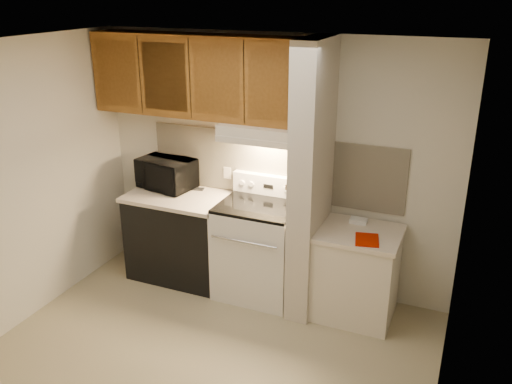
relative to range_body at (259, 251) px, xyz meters
The scene contains 50 objects.
floor 1.24m from the range_body, 90.00° to the right, with size 3.60×3.60×0.00m, color tan.
ceiling 2.34m from the range_body, 90.00° to the right, with size 3.60×3.60×0.00m, color white.
wall_back 0.86m from the range_body, 90.00° to the left, with size 3.60×0.02×2.50m, color beige.
wall_left 2.28m from the range_body, 147.31° to the right, with size 0.02×3.00×2.50m, color beige.
wall_right 2.28m from the range_body, 32.69° to the right, with size 0.02×3.00×2.50m, color beige.
backsplash 0.84m from the range_body, 90.00° to the left, with size 2.60×0.02×0.63m, color beige.
range_body is the anchor object (origin of this frame).
oven_window 0.32m from the range_body, 90.00° to the right, with size 0.50×0.01×0.30m, color black.
oven_handle 0.44m from the range_body, 90.00° to the right, with size 0.02×0.02×0.65m, color silver.
cooktop 0.48m from the range_body, ahead, with size 0.74×0.64×0.03m, color black.
range_backguard 0.66m from the range_body, 90.00° to the left, with size 0.76×0.08×0.20m, color silver.
range_display 0.64m from the range_body, 90.00° to the left, with size 0.10×0.01×0.04m, color black.
range_knob_left_outer 0.70m from the range_body, 139.40° to the left, with size 0.05×0.05×0.02m, color silver.
range_knob_left_inner 0.66m from the range_body, 126.87° to the left, with size 0.05×0.05×0.02m, color silver.
range_knob_right_inner 0.66m from the range_body, 53.13° to the left, with size 0.05×0.05×0.02m, color silver.
range_knob_right_outer 0.70m from the range_body, 40.60° to the left, with size 0.05×0.05×0.02m, color silver.
dishwasher_front 0.88m from the range_body, behind, with size 1.00×0.63×0.87m, color black.
left_countertop 0.98m from the range_body, behind, with size 1.04×0.67×0.04m, color beige.
spoon_rest 0.96m from the range_body, 165.63° to the left, with size 0.22×0.07×0.01m, color black.
teal_jar 1.20m from the range_body, 167.75° to the left, with size 0.10×0.10×0.11m, color #2C6465.
outlet 0.86m from the range_body, 146.31° to the left, with size 0.08×0.01×0.12m, color beige.
microwave 1.26m from the range_body, behind, with size 0.56×0.38×0.31m, color black.
partition_pillar 0.94m from the range_body, ahead, with size 0.22×0.70×2.50m, color beige.
pillar_trim 0.93m from the range_body, ahead, with size 0.01×0.70×0.04m, color brown.
knife_strip 0.95m from the range_body, ahead, with size 0.02×0.42×0.04m, color black.
knife_blade_a 0.87m from the range_body, 28.28° to the right, with size 0.01×0.04×0.16m, color silver.
knife_handle_a 1.01m from the range_body, 28.98° to the right, with size 0.02×0.02×0.10m, color black.
knife_blade_b 0.85m from the range_body, 18.15° to the right, with size 0.01×0.04×0.18m, color silver.
knife_handle_b 0.99m from the range_body, 20.63° to the right, with size 0.02×0.02×0.10m, color black.
knife_blade_c 0.83m from the range_body, ahead, with size 0.01×0.04×0.20m, color silver.
knife_handle_c 0.99m from the range_body, ahead, with size 0.02×0.02×0.10m, color black.
knife_blade_d 0.85m from the range_body, ahead, with size 0.01×0.04×0.16m, color silver.
knife_handle_d 0.98m from the range_body, ahead, with size 0.02×0.02×0.10m, color black.
knife_blade_e 0.85m from the range_body, 17.05° to the left, with size 0.01×0.04×0.18m, color silver.
knife_handle_e 0.99m from the range_body, 16.66° to the left, with size 0.02×0.02×0.10m, color black.
oven_mitt 0.83m from the range_body, 23.58° to the left, with size 0.03×0.09×0.22m, color gray.
right_cab_base 0.97m from the range_body, ahead, with size 0.70×0.60×0.81m, color beige.
right_countertop 1.04m from the range_body, ahead, with size 0.74×0.64×0.04m, color beige.
red_folder 1.15m from the range_body, ahead, with size 0.20×0.27×0.01m, color #A51400.
white_box 1.02m from the range_body, 10.77° to the left, with size 0.16×0.10×0.04m, color white.
range_hood 1.17m from the range_body, 90.00° to the left, with size 0.78×0.44×0.15m, color beige.
hood_lip 1.12m from the range_body, 90.00° to the right, with size 0.78×0.04×0.06m, color beige.
upper_cabinets 1.77m from the range_body, 166.16° to the left, with size 2.18×0.33×0.77m, color brown.
cab_door_a 2.22m from the range_body, behind, with size 0.46×0.01×0.63m, color brown.
cab_gap_a 2.04m from the range_body, behind, with size 0.01×0.01×0.73m, color black.
cab_door_b 1.89m from the range_body, behind, with size 0.46×0.01×0.63m, color brown.
cab_gap_b 1.77m from the range_body, behind, with size 0.01×0.01×0.73m, color black.
cab_door_c 1.68m from the range_body, behind, with size 0.46×0.01×0.63m, color brown.
cab_gap_c 1.63m from the range_body, behind, with size 0.01×0.01×0.73m, color black.
cab_door_d 1.63m from the range_body, ahead, with size 0.46×0.01×0.63m, color brown.
Camera 1 is at (1.82, -3.21, 2.89)m, focal length 38.00 mm.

